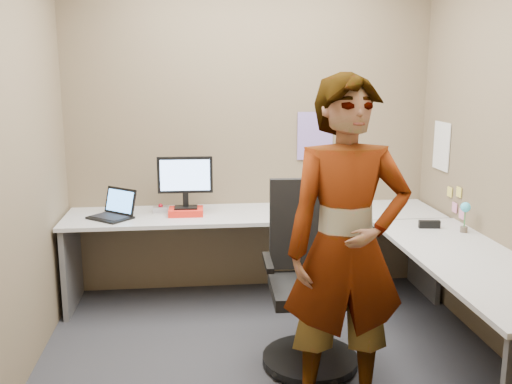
{
  "coord_description": "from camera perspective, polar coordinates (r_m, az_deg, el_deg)",
  "views": [
    {
      "loc": [
        -0.47,
        -3.41,
        1.83
      ],
      "look_at": [
        -0.06,
        0.25,
        1.05
      ],
      "focal_mm": 40.0,
      "sensor_mm": 36.0,
      "label": 1
    }
  ],
  "objects": [
    {
      "name": "ground",
      "position": [
        3.89,
        1.4,
        -16.06
      ],
      "size": [
        3.0,
        3.0,
        0.0
      ],
      "primitive_type": "plane",
      "color": "#2A2B30",
      "rests_on": "ground"
    },
    {
      "name": "wall_back",
      "position": [
        4.75,
        -0.62,
        6.17
      ],
      "size": [
        3.0,
        0.0,
        3.0
      ],
      "primitive_type": "plane",
      "rotation": [
        1.57,
        0.0,
        0.0
      ],
      "color": "brown",
      "rests_on": "ground"
    },
    {
      "name": "wall_right",
      "position": [
        3.96,
        23.59,
        4.02
      ],
      "size": [
        0.0,
        2.7,
        2.7
      ],
      "primitive_type": "plane",
      "rotation": [
        1.57,
        0.0,
        -1.57
      ],
      "color": "brown",
      "rests_on": "ground"
    },
    {
      "name": "wall_left",
      "position": [
        3.59,
        -22.98,
        3.34
      ],
      "size": [
        0.0,
        2.7,
        2.7
      ],
      "primitive_type": "plane",
      "rotation": [
        1.57,
        0.0,
        1.57
      ],
      "color": "brown",
      "rests_on": "ground"
    },
    {
      "name": "desk",
      "position": [
        4.09,
        6.82,
        -5.78
      ],
      "size": [
        2.98,
        2.58,
        0.73
      ],
      "color": "#BDBDBD",
      "rests_on": "ground"
    },
    {
      "name": "paper_ream",
      "position": [
        4.49,
        -7.01,
        -1.95
      ],
      "size": [
        0.27,
        0.2,
        0.05
      ],
      "primitive_type": "cube",
      "rotation": [
        0.0,
        0.0,
        -0.02
      ],
      "color": "red",
      "rests_on": "desk"
    },
    {
      "name": "monitor",
      "position": [
        4.45,
        -7.1,
        1.41
      ],
      "size": [
        0.43,
        0.13,
        0.4
      ],
      "rotation": [
        0.0,
        0.0,
        -0.02
      ],
      "color": "black",
      "rests_on": "paper_ream"
    },
    {
      "name": "laptop",
      "position": [
        4.5,
        -13.96,
        -1.8
      ],
      "size": [
        0.4,
        0.39,
        0.22
      ],
      "rotation": [
        0.0,
        0.0,
        -0.7
      ],
      "color": "black",
      "rests_on": "desk"
    },
    {
      "name": "trackball_mouse",
      "position": [
        4.62,
        -9.5,
        -1.67
      ],
      "size": [
        0.12,
        0.08,
        0.07
      ],
      "color": "#B7B7BC",
      "rests_on": "desk"
    },
    {
      "name": "origami",
      "position": [
        4.51,
        4.13,
        -1.78
      ],
      "size": [
        0.1,
        0.1,
        0.06
      ],
      "primitive_type": "cone",
      "color": "white",
      "rests_on": "desk"
    },
    {
      "name": "stapler",
      "position": [
        4.27,
        16.95,
        -3.11
      ],
      "size": [
        0.15,
        0.06,
        0.05
      ],
      "primitive_type": "cube",
      "rotation": [
        0.0,
        0.0,
        -0.13
      ],
      "color": "black",
      "rests_on": "desk"
    },
    {
      "name": "flower",
      "position": [
        4.21,
        20.18,
        -1.92
      ],
      "size": [
        0.07,
        0.07,
        0.22
      ],
      "color": "brown",
      "rests_on": "desk"
    },
    {
      "name": "calendar_purple",
      "position": [
        4.83,
        5.93,
        5.6
      ],
      "size": [
        0.3,
        0.01,
        0.4
      ],
      "primitive_type": "cube",
      "color": "#846BB7",
      "rests_on": "wall_back"
    },
    {
      "name": "calendar_white",
      "position": [
        4.77,
        18.06,
        4.39
      ],
      "size": [
        0.01,
        0.28,
        0.38
      ],
      "primitive_type": "cube",
      "color": "white",
      "rests_on": "wall_right"
    },
    {
      "name": "sticky_note_a",
      "position": [
        4.5,
        19.63,
        -0.01
      ],
      "size": [
        0.01,
        0.07,
        0.07
      ],
      "primitive_type": "cube",
      "color": "#F2E059",
      "rests_on": "wall_right"
    },
    {
      "name": "sticky_note_b",
      "position": [
        4.57,
        19.25,
        -1.48
      ],
      "size": [
        0.01,
        0.07,
        0.07
      ],
      "primitive_type": "cube",
      "color": "pink",
      "rests_on": "wall_right"
    },
    {
      "name": "sticky_note_c",
      "position": [
        4.47,
        19.88,
        -2.08
      ],
      "size": [
        0.01,
        0.07,
        0.07
      ],
      "primitive_type": "cube",
      "color": "pink",
      "rests_on": "wall_right"
    },
    {
      "name": "sticky_note_d",
      "position": [
        4.64,
        18.81,
        0.01
      ],
      "size": [
        0.01,
        0.07,
        0.07
      ],
      "primitive_type": "cube",
      "color": "#F2E059",
      "rests_on": "wall_right"
    },
    {
      "name": "office_chair",
      "position": [
        3.66,
        5.37,
        -9.91
      ],
      "size": [
        0.61,
        0.61,
        1.14
      ],
      "rotation": [
        0.0,
        0.0,
        -0.04
      ],
      "color": "black",
      "rests_on": "ground"
    },
    {
      "name": "person",
      "position": [
        3.06,
        9.04,
        -5.6
      ],
      "size": [
        0.67,
        0.45,
        1.83
      ],
      "primitive_type": "imported",
      "rotation": [
        0.0,
        0.0,
        -0.02
      ],
      "color": "#999399",
      "rests_on": "ground"
    }
  ]
}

